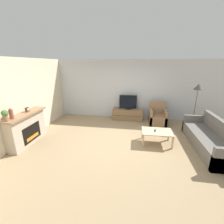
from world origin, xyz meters
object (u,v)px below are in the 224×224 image
tv (128,103)px  mantel_clock (27,110)px  fireplace (26,128)px  mantel_vase_left (11,114)px  remote (155,130)px  tv_stand (128,114)px  floor_lamp (198,90)px  coffee_table (157,133)px  couch (210,140)px  potted_plant (5,115)px  armchair (157,117)px

tv → mantel_clock: bearing=-141.1°
fireplace → mantel_clock: mantel_clock is taller
mantel_vase_left → remote: 4.31m
tv_stand → remote: tv_stand is taller
mantel_vase_left → floor_lamp: 6.31m
fireplace → floor_lamp: bearing=19.7°
tv_stand → coffee_table: size_ratio=1.43×
tv → mantel_vase_left: bearing=-134.7°
tv_stand → floor_lamp: size_ratio=0.76×
fireplace → remote: size_ratio=10.21×
mantel_clock → couch: (5.76, 0.38, -0.81)m
potted_plant → floor_lamp: bearing=25.4°
mantel_clock → floor_lamp: floor_lamp is taller
coffee_table → couch: 1.59m
mantel_clock → potted_plant: 0.84m
coffee_table → remote: 0.09m
coffee_table → floor_lamp: 2.47m
fireplace → remote: bearing=8.4°
potted_plant → remote: potted_plant is taller
couch → potted_plant: bearing=-168.1°
armchair → floor_lamp: floor_lamp is taller
mantel_clock → tv: mantel_clock is taller
tv → coffee_table: size_ratio=0.82×
fireplace → coffee_table: (4.19, 0.59, -0.14)m
tv → floor_lamp: bearing=-12.9°
fireplace → couch: bearing=5.3°
fireplace → coffee_table: bearing=8.0°
coffee_table → floor_lamp: bearing=43.0°
fireplace → potted_plant: bearing=-88.6°
remote → fireplace: bearing=-157.2°
mantel_vase_left → remote: (4.11, 1.08, -0.72)m
fireplace → tv_stand: 4.13m
mantel_clock → floor_lamp: bearing=18.3°
mantel_clock → fireplace: bearing=-96.3°
mantel_vase_left → armchair: mantel_vase_left is taller
mantel_vase_left → floor_lamp: (5.76, 2.54, 0.41)m
potted_plant → floor_lamp: (5.76, 2.74, 0.37)m
tv_stand → coffee_table: (1.06, -2.08, 0.13)m
tv_stand → couch: size_ratio=0.56×
floor_lamp → fireplace: bearing=-160.3°
mantel_clock → couch: bearing=3.8°
remote → floor_lamp: size_ratio=0.09×
mantel_vase_left → tv_stand: mantel_vase_left is taller
tv_stand → floor_lamp: floor_lamp is taller
mantel_vase_left → potted_plant: bearing=-90.0°
mantel_clock → tv_stand: bearing=38.9°
tv_stand → floor_lamp: 3.01m
fireplace → remote: fireplace is taller
mantel_vase_left → armchair: bearing=32.7°
tv_stand → couch: couch is taller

